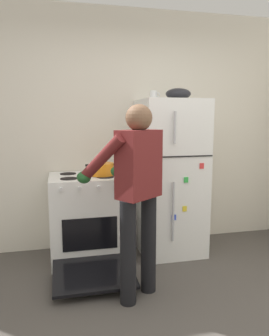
{
  "coord_description": "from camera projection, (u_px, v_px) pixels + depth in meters",
  "views": [
    {
      "loc": [
        -0.77,
        -1.77,
        1.49
      ],
      "look_at": [
        -0.05,
        1.32,
        1.0
      ],
      "focal_mm": 34.51,
      "sensor_mm": 36.0,
      "label": 1
    }
  ],
  "objects": [
    {
      "name": "kitchen_wall_back",
      "position": [
        127.0,
        130.0,
        3.78
      ],
      "size": [
        6.0,
        0.1,
        2.7
      ],
      "primitive_type": "cube",
      "color": "silver",
      "rests_on": "ground"
    },
    {
      "name": "refrigerator",
      "position": [
        170.0,
        177.0,
        3.58
      ],
      "size": [
        0.68,
        0.72,
        1.69
      ],
      "color": "white",
      "rests_on": "ground"
    },
    {
      "name": "stove_range",
      "position": [
        87.0,
        218.0,
        3.42
      ],
      "size": [
        0.76,
        1.21,
        0.9
      ],
      "color": "white",
      "rests_on": "ground"
    },
    {
      "name": "person_cook",
      "position": [
        135.0,
        184.0,
        2.61
      ],
      "size": [
        0.69,
        0.75,
        1.6
      ],
      "color": "black",
      "rests_on": "ground"
    },
    {
      "name": "red_pot",
      "position": [
        102.0,
        169.0,
        3.34
      ],
      "size": [
        0.34,
        0.24,
        0.13
      ],
      "color": "orange",
      "rests_on": "stove_range"
    },
    {
      "name": "coffee_mug",
      "position": [
        154.0,
        95.0,
        3.45
      ],
      "size": [
        0.11,
        0.08,
        0.1
      ],
      "color": "silver",
      "rests_on": "refrigerator"
    },
    {
      "name": "mixing_bowl",
      "position": [
        178.0,
        94.0,
        3.46
      ],
      "size": [
        0.27,
        0.27,
        0.12
      ],
      "primitive_type": "ellipsoid",
      "color": "black",
      "rests_on": "refrigerator"
    }
  ]
}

